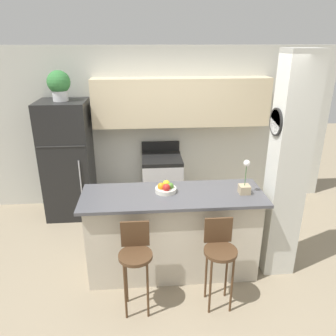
{
  "coord_description": "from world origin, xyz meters",
  "views": [
    {
      "loc": [
        -0.32,
        -3.26,
        2.62
      ],
      "look_at": [
        0.0,
        0.67,
        1.07
      ],
      "focal_mm": 35.0,
      "sensor_mm": 36.0,
      "label": 1
    }
  ],
  "objects_px": {
    "bar_stool_left": "(136,256)",
    "trash_bin": "(108,207)",
    "refrigerator": "(68,160)",
    "fruit_bowl": "(166,188)",
    "potted_plant_on_fridge": "(59,84)",
    "stove_range": "(162,183)",
    "orchid_vase": "(245,184)",
    "bar_stool_right": "(220,252)"
  },
  "relations": [
    {
      "from": "refrigerator",
      "to": "bar_stool_right",
      "type": "height_order",
      "value": "refrigerator"
    },
    {
      "from": "refrigerator",
      "to": "potted_plant_on_fridge",
      "type": "height_order",
      "value": "potted_plant_on_fridge"
    },
    {
      "from": "potted_plant_on_fridge",
      "to": "bar_stool_left",
      "type": "bearing_deg",
      "value": -63.61
    },
    {
      "from": "stove_range",
      "to": "orchid_vase",
      "type": "distance_m",
      "value": 1.92
    },
    {
      "from": "orchid_vase",
      "to": "bar_stool_right",
      "type": "bearing_deg",
      "value": -125.81
    },
    {
      "from": "bar_stool_right",
      "to": "orchid_vase",
      "type": "relative_size",
      "value": 2.43
    },
    {
      "from": "refrigerator",
      "to": "trash_bin",
      "type": "xyz_separation_m",
      "value": [
        0.57,
        -0.23,
        -0.71
      ]
    },
    {
      "from": "fruit_bowl",
      "to": "trash_bin",
      "type": "distance_m",
      "value": 1.73
    },
    {
      "from": "bar_stool_right",
      "to": "bar_stool_left",
      "type": "bearing_deg",
      "value": 180.0
    },
    {
      "from": "orchid_vase",
      "to": "fruit_bowl",
      "type": "bearing_deg",
      "value": 173.24
    },
    {
      "from": "refrigerator",
      "to": "fruit_bowl",
      "type": "distance_m",
      "value": 2.04
    },
    {
      "from": "bar_stool_right",
      "to": "trash_bin",
      "type": "xyz_separation_m",
      "value": [
        -1.31,
        1.87,
        -0.45
      ]
    },
    {
      "from": "bar_stool_left",
      "to": "bar_stool_right",
      "type": "relative_size",
      "value": 1.0
    },
    {
      "from": "refrigerator",
      "to": "bar_stool_left",
      "type": "height_order",
      "value": "refrigerator"
    },
    {
      "from": "stove_range",
      "to": "trash_bin",
      "type": "height_order",
      "value": "stove_range"
    },
    {
      "from": "fruit_bowl",
      "to": "bar_stool_left",
      "type": "bearing_deg",
      "value": -119.11
    },
    {
      "from": "potted_plant_on_fridge",
      "to": "trash_bin",
      "type": "relative_size",
      "value": 1.12
    },
    {
      "from": "bar_stool_left",
      "to": "orchid_vase",
      "type": "bearing_deg",
      "value": 23.11
    },
    {
      "from": "refrigerator",
      "to": "trash_bin",
      "type": "bearing_deg",
      "value": -21.89
    },
    {
      "from": "trash_bin",
      "to": "stove_range",
      "type": "bearing_deg",
      "value": 16.08
    },
    {
      "from": "stove_range",
      "to": "potted_plant_on_fridge",
      "type": "distance_m",
      "value": 2.14
    },
    {
      "from": "fruit_bowl",
      "to": "stove_range",
      "type": "bearing_deg",
      "value": 88.14
    },
    {
      "from": "fruit_bowl",
      "to": "trash_bin",
      "type": "bearing_deg",
      "value": 123.13
    },
    {
      "from": "bar_stool_left",
      "to": "trash_bin",
      "type": "relative_size",
      "value": 2.53
    },
    {
      "from": "bar_stool_right",
      "to": "trash_bin",
      "type": "relative_size",
      "value": 2.53
    },
    {
      "from": "bar_stool_left",
      "to": "potted_plant_on_fridge",
      "type": "bearing_deg",
      "value": 116.39
    },
    {
      "from": "potted_plant_on_fridge",
      "to": "bar_stool_right",
      "type": "bearing_deg",
      "value": -48.13
    },
    {
      "from": "bar_stool_left",
      "to": "fruit_bowl",
      "type": "xyz_separation_m",
      "value": [
        0.35,
        0.62,
        0.43
      ]
    },
    {
      "from": "bar_stool_left",
      "to": "orchid_vase",
      "type": "height_order",
      "value": "orchid_vase"
    },
    {
      "from": "refrigerator",
      "to": "trash_bin",
      "type": "height_order",
      "value": "refrigerator"
    },
    {
      "from": "stove_range",
      "to": "potted_plant_on_fridge",
      "type": "xyz_separation_m",
      "value": [
        -1.44,
        -0.02,
        1.58
      ]
    },
    {
      "from": "bar_stool_left",
      "to": "trash_bin",
      "type": "bearing_deg",
      "value": 104.07
    },
    {
      "from": "bar_stool_right",
      "to": "fruit_bowl",
      "type": "distance_m",
      "value": 0.91
    },
    {
      "from": "bar_stool_left",
      "to": "trash_bin",
      "type": "xyz_separation_m",
      "value": [
        -0.47,
        1.87,
        -0.45
      ]
    },
    {
      "from": "stove_range",
      "to": "fruit_bowl",
      "type": "distance_m",
      "value": 1.62
    },
    {
      "from": "refrigerator",
      "to": "orchid_vase",
      "type": "bearing_deg",
      "value": -35.02
    },
    {
      "from": "refrigerator",
      "to": "fruit_bowl",
      "type": "xyz_separation_m",
      "value": [
        1.39,
        -1.48,
        0.17
      ]
    },
    {
      "from": "stove_range",
      "to": "bar_stool_right",
      "type": "xyz_separation_m",
      "value": [
        0.45,
        -2.12,
        0.17
      ]
    },
    {
      "from": "refrigerator",
      "to": "orchid_vase",
      "type": "relative_size",
      "value": 4.58
    },
    {
      "from": "bar_stool_left",
      "to": "orchid_vase",
      "type": "distance_m",
      "value": 1.41
    },
    {
      "from": "potted_plant_on_fridge",
      "to": "fruit_bowl",
      "type": "xyz_separation_m",
      "value": [
        1.39,
        -1.48,
        -0.97
      ]
    },
    {
      "from": "fruit_bowl",
      "to": "orchid_vase",
      "type": "bearing_deg",
      "value": -6.76
    }
  ]
}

